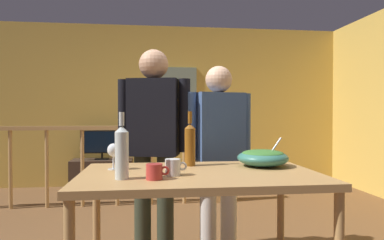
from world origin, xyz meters
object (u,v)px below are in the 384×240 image
salad_bowl (263,157)px  person_standing_left (154,137)px  wine_bottle_clear (122,151)px  wine_bottle_amber (190,144)px  person_standing_right (219,146)px  framed_picture (179,88)px  serving_table (199,186)px  mug_white (173,167)px  stair_railing (120,154)px  mug_red (155,172)px  flat_screen_tv (102,142)px  tv_console (102,175)px  wine_glass (113,151)px

salad_bowl → person_standing_left: 0.88m
salad_bowl → wine_bottle_clear: size_ratio=0.94×
wine_bottle_amber → person_standing_right: person_standing_right is taller
framed_picture → serving_table: bearing=-92.8°
person_standing_left → wine_bottle_amber: bearing=129.6°
framed_picture → serving_table: (-0.17, -3.59, -0.83)m
serving_table → mug_white: (-0.16, -0.09, 0.12)m
person_standing_right → stair_railing: bearing=-74.8°
serving_table → wine_bottle_amber: (-0.03, 0.24, 0.22)m
mug_red → mug_white: (0.10, 0.10, 0.00)m
flat_screen_tv → wine_bottle_clear: bearing=-80.4°
flat_screen_tv → serving_table: bearing=-72.9°
stair_railing → mug_white: size_ratio=28.79×
tv_console → serving_table: bearing=-73.0°
framed_picture → mug_white: (-0.33, -3.68, -0.71)m
mug_white → person_standing_left: size_ratio=0.07×
wine_glass → salad_bowl: bearing=1.0°
stair_railing → wine_bottle_amber: 2.26m
person_standing_left → person_standing_right: person_standing_left is taller
flat_screen_tv → wine_bottle_clear: 3.49m
flat_screen_tv → wine_bottle_amber: wine_bottle_amber is taller
wine_bottle_clear → mug_red: wine_bottle_clear is taller
wine_bottle_amber → person_standing_left: person_standing_left is taller
salad_bowl → person_standing_right: person_standing_right is taller
salad_bowl → mug_white: size_ratio=2.70×
serving_table → wine_bottle_clear: wine_bottle_clear is taller
wine_bottle_clear → person_standing_left: size_ratio=0.21×
mug_red → mug_white: 0.14m
salad_bowl → person_standing_left: person_standing_left is taller
flat_screen_tv → person_standing_left: 2.68m
wine_bottle_clear → stair_railing: bearing=95.4°
tv_console → salad_bowl: size_ratio=2.78×
framed_picture → salad_bowl: size_ratio=2.06×
mug_red → person_standing_left: size_ratio=0.07×
stair_railing → wine_bottle_clear: wine_bottle_clear is taller
framed_picture → wine_bottle_clear: 3.85m
flat_screen_tv → person_standing_right: bearing=-63.7°
tv_console → mug_red: bearing=-77.9°
wine_bottle_clear → wine_glass: bearing=103.8°
framed_picture → person_standing_left: size_ratio=0.41×
tv_console → wine_bottle_amber: bearing=-72.2°
wine_bottle_clear → mug_red: (0.17, -0.03, -0.10)m
serving_table → mug_white: bearing=-150.3°
flat_screen_tv → mug_red: bearing=-77.8°
person_standing_right → flat_screen_tv: bearing=-77.3°
tv_console → flat_screen_tv: flat_screen_tv is taller
stair_railing → wine_glass: size_ratio=21.91×
wine_bottle_amber → mug_red: 0.50m
tv_console → person_standing_left: size_ratio=0.55×
framed_picture → serving_table: size_ratio=0.49×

